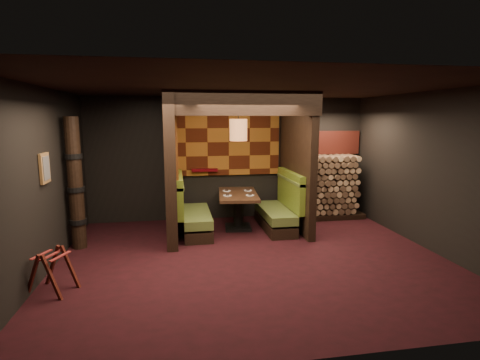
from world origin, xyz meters
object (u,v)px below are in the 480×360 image
at_px(luggage_rack, 52,269).
at_px(booth_bench_right, 280,210).
at_px(firewood_stack, 327,187).
at_px(pendant_lamp, 238,130).
at_px(dining_table, 238,204).
at_px(booth_bench_left, 192,214).
at_px(totem_column, 75,185).

bearing_deg(luggage_rack, booth_bench_right, 31.31).
bearing_deg(firewood_stack, pendant_lamp, -164.55).
relative_size(dining_table, pendant_lamp, 1.65).
bearing_deg(firewood_stack, booth_bench_right, -152.65).
xyz_separation_m(pendant_lamp, luggage_rack, (-3.01, -2.45, -1.81)).
bearing_deg(pendant_lamp, dining_table, 90.00).
bearing_deg(pendant_lamp, firewood_stack, 15.45).
relative_size(booth_bench_right, luggage_rack, 2.27).
xyz_separation_m(booth_bench_right, pendant_lamp, (-0.89, 0.08, 1.73)).
bearing_deg(firewood_stack, dining_table, -165.74).
height_order(booth_bench_left, firewood_stack, firewood_stack).
xyz_separation_m(dining_table, luggage_rack, (-3.01, -2.50, -0.23)).
relative_size(dining_table, firewood_stack, 0.90).
height_order(booth_bench_right, luggage_rack, booth_bench_right).
distance_m(booth_bench_right, dining_table, 0.91).
xyz_separation_m(luggage_rack, totem_column, (-0.08, 1.82, 0.87)).
bearing_deg(booth_bench_right, totem_column, -172.14).
xyz_separation_m(dining_table, firewood_stack, (2.25, 0.57, 0.20)).
bearing_deg(booth_bench_left, totem_column, -165.25).
height_order(booth_bench_right, dining_table, booth_bench_right).
bearing_deg(dining_table, booth_bench_left, -172.63).
height_order(dining_table, pendant_lamp, pendant_lamp).
bearing_deg(dining_table, totem_column, -167.60).
distance_m(booth_bench_right, luggage_rack, 4.57).
height_order(dining_table, totem_column, totem_column).
bearing_deg(luggage_rack, totem_column, 92.51).
relative_size(booth_bench_right, dining_table, 1.03).
xyz_separation_m(booth_bench_left, firewood_stack, (3.25, 0.70, 0.35)).
xyz_separation_m(pendant_lamp, totem_column, (-3.09, -0.63, -0.94)).
xyz_separation_m(luggage_rack, firewood_stack, (5.25, 3.07, 0.43)).
distance_m(pendant_lamp, firewood_stack, 2.71).
bearing_deg(booth_bench_right, pendant_lamp, 174.91).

